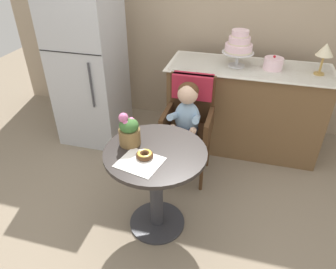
# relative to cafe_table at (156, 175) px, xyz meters

# --- Properties ---
(ground_plane) EXTENTS (8.00, 8.00, 0.00)m
(ground_plane) POSITION_rel_cafe_table_xyz_m (0.00, 0.00, -0.51)
(ground_plane) COLOR gray
(back_wall) EXTENTS (4.80, 0.10, 2.70)m
(back_wall) POSITION_rel_cafe_table_xyz_m (0.00, 1.85, 0.84)
(back_wall) COLOR tan
(back_wall) RESTS_ON ground
(cafe_table) EXTENTS (0.72, 0.72, 0.72)m
(cafe_table) POSITION_rel_cafe_table_xyz_m (0.00, 0.00, 0.00)
(cafe_table) COLOR #282321
(cafe_table) RESTS_ON ground
(wicker_chair) EXTENTS (0.42, 0.45, 0.95)m
(wicker_chair) POSITION_rel_cafe_table_xyz_m (0.09, 0.76, 0.13)
(wicker_chair) COLOR #472D19
(wicker_chair) RESTS_ON ground
(seated_child) EXTENTS (0.27, 0.32, 0.73)m
(seated_child) POSITION_rel_cafe_table_xyz_m (0.09, 0.60, 0.17)
(seated_child) COLOR #8CADCC
(seated_child) RESTS_ON ground
(paper_napkin) EXTENTS (0.32, 0.30, 0.00)m
(paper_napkin) POSITION_rel_cafe_table_xyz_m (-0.06, -0.15, 0.21)
(paper_napkin) COLOR white
(paper_napkin) RESTS_ON cafe_table
(donut_front) EXTENTS (0.12, 0.12, 0.04)m
(donut_front) POSITION_rel_cafe_table_xyz_m (-0.05, -0.09, 0.23)
(donut_front) COLOR #4C2D19
(donut_front) RESTS_ON cafe_table
(flower_vase) EXTENTS (0.15, 0.15, 0.25)m
(flower_vase) POSITION_rel_cafe_table_xyz_m (-0.20, 0.04, 0.32)
(flower_vase) COLOR brown
(flower_vase) RESTS_ON cafe_table
(display_counter) EXTENTS (1.56, 0.62, 0.90)m
(display_counter) POSITION_rel_cafe_table_xyz_m (0.55, 1.30, -0.05)
(display_counter) COLOR brown
(display_counter) RESTS_ON ground
(tiered_cake_stand) EXTENTS (0.30, 0.30, 0.34)m
(tiered_cake_stand) POSITION_rel_cafe_table_xyz_m (0.42, 1.30, 0.60)
(tiered_cake_stand) COLOR silver
(tiered_cake_stand) RESTS_ON display_counter
(round_layer_cake) EXTENTS (0.18, 0.18, 0.13)m
(round_layer_cake) POSITION_rel_cafe_table_xyz_m (0.76, 1.30, 0.45)
(round_layer_cake) COLOR silver
(round_layer_cake) RESTS_ON display_counter
(table_lamp) EXTENTS (0.15, 0.15, 0.28)m
(table_lamp) POSITION_rel_cafe_table_xyz_m (1.16, 1.28, 0.61)
(table_lamp) COLOR #B28C47
(table_lamp) RESTS_ON display_counter
(refrigerator) EXTENTS (0.64, 0.63, 1.70)m
(refrigerator) POSITION_rel_cafe_table_xyz_m (-1.05, 1.10, 0.34)
(refrigerator) COLOR #B7BABF
(refrigerator) RESTS_ON ground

